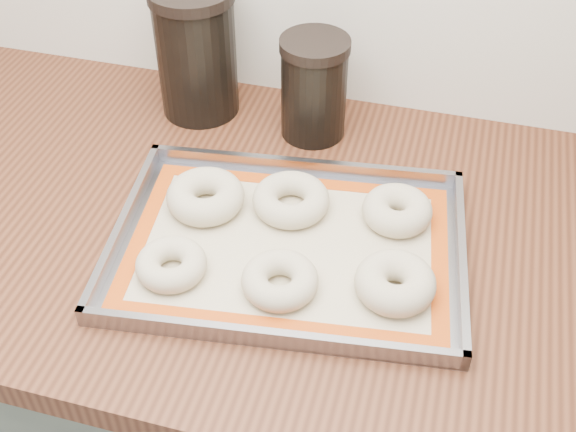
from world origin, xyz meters
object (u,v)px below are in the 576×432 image
(baking_tray, at_px, (288,245))
(bagel_front_mid, at_px, (280,280))
(bagel_front_right, at_px, (395,283))
(bagel_back_left, at_px, (205,196))
(bagel_back_right, at_px, (397,210))
(canister_mid, at_px, (314,88))
(bagel_front_left, at_px, (171,264))
(bagel_back_mid, at_px, (291,200))
(canister_left, at_px, (196,51))

(baking_tray, distance_m, bagel_front_mid, 0.08)
(bagel_front_right, bearing_deg, bagel_back_left, 162.06)
(bagel_back_left, relative_size, bagel_back_right, 1.14)
(baking_tray, relative_size, bagel_back_left, 4.57)
(bagel_back_right, bearing_deg, baking_tray, -145.53)
(baking_tray, distance_m, bagel_back_right, 0.16)
(bagel_back_left, distance_m, canister_mid, 0.25)
(baking_tray, bearing_deg, bagel_front_right, -16.74)
(bagel_front_left, bearing_deg, bagel_front_right, 8.26)
(bagel_front_mid, distance_m, bagel_back_mid, 0.15)
(bagel_back_left, bearing_deg, bagel_back_right, 9.35)
(bagel_front_left, height_order, canister_left, canister_left)
(baking_tray, xyz_separation_m, canister_left, (-0.23, 0.28, 0.10))
(bagel_front_left, bearing_deg, bagel_back_left, 90.88)
(baking_tray, relative_size, bagel_back_right, 5.19)
(bagel_back_left, xyz_separation_m, canister_left, (-0.10, 0.24, 0.08))
(bagel_front_mid, height_order, bagel_back_left, bagel_back_left)
(bagel_front_right, xyz_separation_m, bagel_back_mid, (-0.16, 0.12, -0.00))
(bagel_back_mid, bearing_deg, bagel_front_mid, -80.00)
(bagel_front_right, relative_size, canister_left, 0.48)
(bagel_back_right, distance_m, canister_mid, 0.25)
(canister_mid, bearing_deg, bagel_back_mid, -85.12)
(bagel_back_left, height_order, canister_left, canister_left)
(bagel_front_mid, distance_m, bagel_back_right, 0.20)
(bagel_back_right, bearing_deg, canister_mid, 132.40)
(bagel_front_right, distance_m, bagel_back_mid, 0.20)
(bagel_front_left, distance_m, bagel_back_right, 0.31)
(baking_tray, bearing_deg, canister_left, 128.83)
(bagel_back_left, bearing_deg, baking_tray, -19.26)
(baking_tray, height_order, bagel_front_mid, bagel_front_mid)
(bagel_back_mid, bearing_deg, canister_left, 135.30)
(baking_tray, xyz_separation_m, bagel_front_right, (0.15, -0.04, 0.02))
(bagel_front_mid, distance_m, bagel_front_right, 0.14)
(bagel_back_right, bearing_deg, bagel_front_right, -82.04)
(bagel_front_left, distance_m, bagel_back_left, 0.13)
(bagel_front_right, xyz_separation_m, canister_left, (-0.38, 0.33, 0.08))
(bagel_front_left, relative_size, bagel_front_right, 0.90)
(bagel_back_right, xyz_separation_m, canister_mid, (-0.16, 0.18, 0.06))
(canister_left, relative_size, canister_mid, 1.29)
(bagel_front_left, relative_size, bagel_back_left, 0.83)
(bagel_back_left, distance_m, bagel_back_right, 0.27)
(bagel_back_mid, bearing_deg, bagel_front_right, -35.64)
(bagel_back_right, bearing_deg, canister_left, 151.57)
(bagel_front_left, distance_m, bagel_front_right, 0.28)
(bagel_back_right, xyz_separation_m, canister_left, (-0.36, 0.19, 0.08))
(bagel_front_right, bearing_deg, baking_tray, 163.26)
(bagel_front_right, height_order, canister_left, canister_left)
(baking_tray, height_order, bagel_back_mid, bagel_back_mid)
(baking_tray, distance_m, canister_mid, 0.28)
(bagel_back_left, height_order, bagel_back_mid, bagel_back_left)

